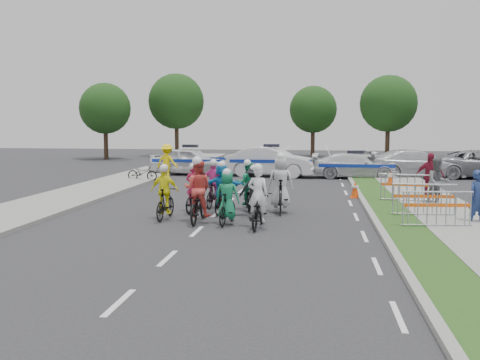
# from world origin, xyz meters

# --- Properties ---
(ground) EXTENTS (90.00, 90.00, 0.00)m
(ground) POSITION_xyz_m (0.00, 0.00, 0.00)
(ground) COLOR #28282B
(ground) RESTS_ON ground
(curb_right) EXTENTS (0.20, 60.00, 0.12)m
(curb_right) POSITION_xyz_m (5.10, 5.00, 0.06)
(curb_right) COLOR gray
(curb_right) RESTS_ON ground
(grass_strip) EXTENTS (1.20, 60.00, 0.11)m
(grass_strip) POSITION_xyz_m (5.80, 5.00, 0.06)
(grass_strip) COLOR #254716
(grass_strip) RESTS_ON ground
(sidewalk_right) EXTENTS (2.40, 60.00, 0.13)m
(sidewalk_right) POSITION_xyz_m (7.60, 5.00, 0.07)
(sidewalk_right) COLOR gray
(sidewalk_right) RESTS_ON ground
(sidewalk_left) EXTENTS (3.00, 60.00, 0.13)m
(sidewalk_left) POSITION_xyz_m (-6.50, 5.00, 0.07)
(sidewalk_left) COLOR gray
(sidewalk_left) RESTS_ON ground
(rider_0) EXTENTS (0.77, 1.88, 1.88)m
(rider_0) POSITION_xyz_m (1.64, 0.81, 0.62)
(rider_0) COLOR black
(rider_0) RESTS_ON ground
(rider_1) EXTENTS (0.77, 1.66, 1.70)m
(rider_1) POSITION_xyz_m (0.68, 1.16, 0.67)
(rider_1) COLOR black
(rider_1) RESTS_ON ground
(rider_2) EXTENTS (0.85, 1.99, 2.03)m
(rider_2) POSITION_xyz_m (-0.28, 1.42, 0.75)
(rider_2) COLOR black
(rider_2) RESTS_ON ground
(rider_3) EXTENTS (0.90, 1.69, 1.76)m
(rider_3) POSITION_xyz_m (-1.40, 1.73, 0.68)
(rider_3) COLOR black
(rider_3) RESTS_ON ground
(rider_4) EXTENTS (1.01, 1.73, 1.70)m
(rider_4) POSITION_xyz_m (1.31, 2.60, 0.67)
(rider_4) COLOR black
(rider_4) RESTS_ON ground
(rider_5) EXTENTS (1.46, 1.74, 1.78)m
(rider_5) POSITION_xyz_m (0.20, 3.02, 0.75)
(rider_5) COLOR black
(rider_5) RESTS_ON ground
(rider_6) EXTENTS (0.73, 1.69, 1.68)m
(rider_6) POSITION_xyz_m (-0.85, 3.34, 0.56)
(rider_6) COLOR black
(rider_6) RESTS_ON ground
(rider_7) EXTENTS (0.89, 1.98, 2.05)m
(rider_7) POSITION_xyz_m (2.12, 3.52, 0.79)
(rider_7) COLOR black
(rider_7) RESTS_ON ground
(rider_8) EXTENTS (0.92, 1.83, 1.78)m
(rider_8) POSITION_xyz_m (0.94, 3.93, 0.66)
(rider_8) COLOR black
(rider_8) RESTS_ON ground
(rider_9) EXTENTS (0.92, 1.71, 1.75)m
(rider_9) POSITION_xyz_m (-0.33, 4.30, 0.68)
(rider_9) COLOR black
(rider_9) RESTS_ON ground
(police_car_0) EXTENTS (4.93, 2.54, 1.60)m
(police_car_0) POSITION_xyz_m (-3.97, 16.01, 0.80)
(police_car_0) COLOR silver
(police_car_0) RESTS_ON ground
(police_car_1) EXTENTS (5.31, 2.58, 1.68)m
(police_car_1) POSITION_xyz_m (0.80, 15.69, 0.84)
(police_car_1) COLOR silver
(police_car_1) RESTS_ON ground
(police_car_2) EXTENTS (4.78, 2.11, 1.36)m
(police_car_2) POSITION_xyz_m (5.44, 15.41, 0.68)
(police_car_2) COLOR silver
(police_car_2) RESTS_ON ground
(civilian_sedan) EXTENTS (5.59, 2.79, 1.56)m
(civilian_sedan) POSITION_xyz_m (8.75, 15.94, 0.78)
(civilian_sedan) COLOR silver
(civilian_sedan) RESTS_ON ground
(spectator_0) EXTENTS (0.69, 0.56, 1.66)m
(spectator_0) POSITION_xyz_m (8.05, 2.05, 0.83)
(spectator_0) COLOR navy
(spectator_0) RESTS_ON ground
(spectator_1) EXTENTS (1.00, 0.86, 1.78)m
(spectator_1) POSITION_xyz_m (7.67, 5.61, 0.89)
(spectator_1) COLOR slate
(spectator_1) RESTS_ON ground
(spectator_2) EXTENTS (1.14, 0.62, 1.85)m
(spectator_2) POSITION_xyz_m (7.80, 7.67, 0.92)
(spectator_2) COLOR maroon
(spectator_2) RESTS_ON ground
(marshal_hiviz) EXTENTS (1.37, 0.99, 1.90)m
(marshal_hiviz) POSITION_xyz_m (-4.58, 13.21, 0.95)
(marshal_hiviz) COLOR yellow
(marshal_hiviz) RESTS_ON ground
(barrier_0) EXTENTS (2.04, 0.73, 1.12)m
(barrier_0) POSITION_xyz_m (6.70, 1.18, 0.56)
(barrier_0) COLOR #A5A8AD
(barrier_0) RESTS_ON ground
(barrier_1) EXTENTS (2.01, 0.55, 1.12)m
(barrier_1) POSITION_xyz_m (6.70, 3.02, 0.56)
(barrier_1) COLOR #A5A8AD
(barrier_1) RESTS_ON ground
(barrier_2) EXTENTS (2.05, 0.76, 1.12)m
(barrier_2) POSITION_xyz_m (6.70, 6.18, 0.56)
(barrier_2) COLOR #A5A8AD
(barrier_2) RESTS_ON ground
(cone_0) EXTENTS (0.40, 0.40, 0.70)m
(cone_0) POSITION_xyz_m (4.88, 7.57, 0.34)
(cone_0) COLOR #F24C0C
(cone_0) RESTS_ON ground
(cone_1) EXTENTS (0.40, 0.40, 0.70)m
(cone_1) POSITION_xyz_m (6.90, 12.19, 0.34)
(cone_1) COLOR #F24C0C
(cone_1) RESTS_ON ground
(parked_bike) EXTENTS (1.74, 0.84, 0.88)m
(parked_bike) POSITION_xyz_m (-5.66, 12.31, 0.44)
(parked_bike) COLOR black
(parked_bike) RESTS_ON ground
(tree_0) EXTENTS (4.20, 4.20, 6.30)m
(tree_0) POSITION_xyz_m (-14.00, 28.00, 4.19)
(tree_0) COLOR #382619
(tree_0) RESTS_ON ground
(tree_1) EXTENTS (4.55, 4.55, 6.82)m
(tree_1) POSITION_xyz_m (9.00, 30.00, 4.54)
(tree_1) COLOR #382619
(tree_1) RESTS_ON ground
(tree_3) EXTENTS (4.90, 4.90, 7.35)m
(tree_3) POSITION_xyz_m (-9.00, 32.00, 4.89)
(tree_3) COLOR #382619
(tree_3) RESTS_ON ground
(tree_4) EXTENTS (4.20, 4.20, 6.30)m
(tree_4) POSITION_xyz_m (3.00, 34.00, 4.19)
(tree_4) COLOR #382619
(tree_4) RESTS_ON ground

